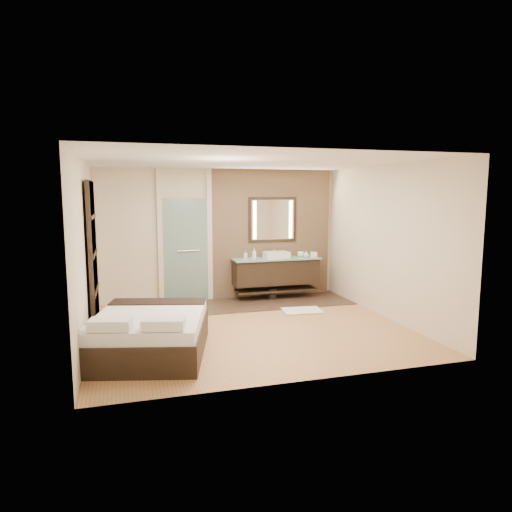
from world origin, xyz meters
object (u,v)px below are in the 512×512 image
object	(u,v)px
vanity	(276,271)
waste_bin	(272,294)
mirror_unit	(273,220)
bed	(150,334)

from	to	relation	value
vanity	waste_bin	xyz separation A→B (m)	(-0.10, -0.07, -0.46)
mirror_unit	waste_bin	distance (m)	1.57
vanity	mirror_unit	size ratio (longest dim) A/B	1.75
vanity	bed	distance (m)	3.88
mirror_unit	waste_bin	bearing A→B (deg)	-108.78
mirror_unit	bed	xyz separation A→B (m)	(-2.75, -2.96, -1.36)
vanity	bed	size ratio (longest dim) A/B	0.87
mirror_unit	bed	world-z (taller)	mirror_unit
mirror_unit	waste_bin	xyz separation A→B (m)	(-0.10, -0.31, -1.53)
vanity	bed	world-z (taller)	vanity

